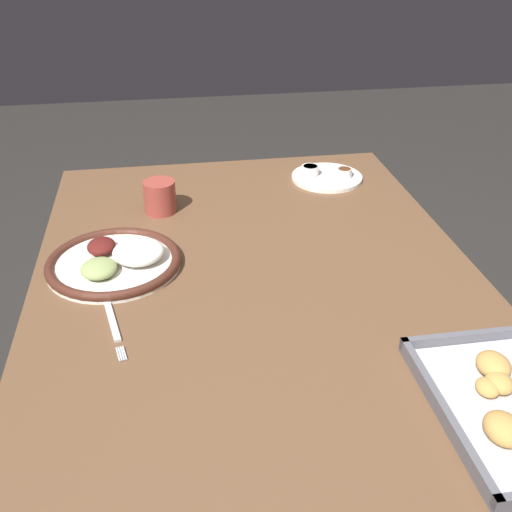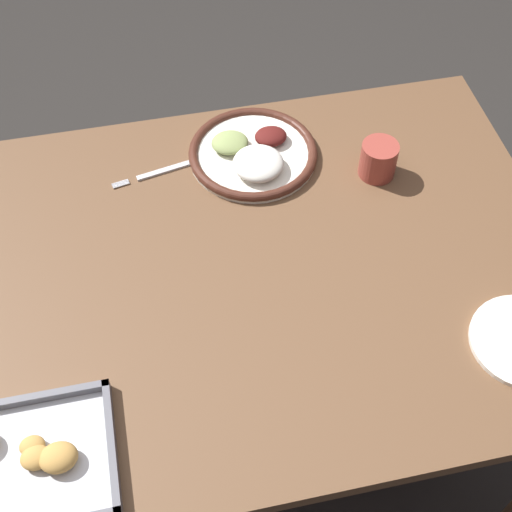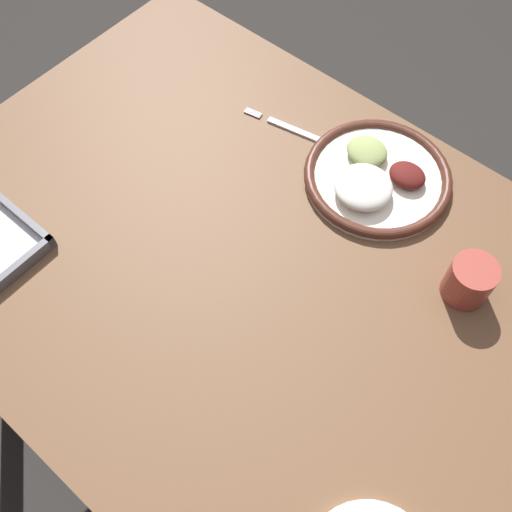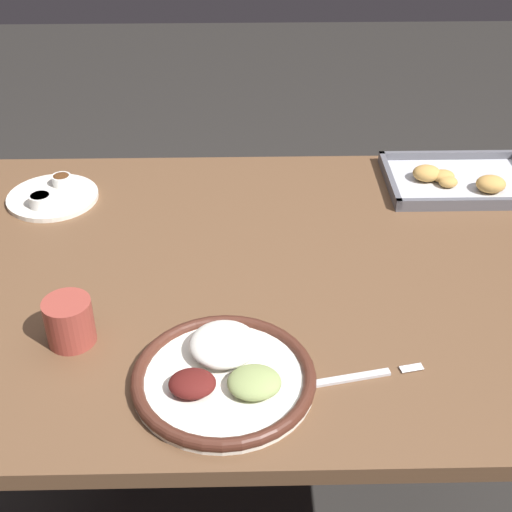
{
  "view_description": "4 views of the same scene",
  "coord_description": "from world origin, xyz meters",
  "px_view_note": "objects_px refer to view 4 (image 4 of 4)",
  "views": [
    {
      "loc": [
        0.99,
        -0.16,
        1.4
      ],
      "look_at": [
        -0.02,
        0.0,
        0.8
      ],
      "focal_mm": 42.0,
      "sensor_mm": 36.0,
      "label": 1
    },
    {
      "loc": [
        0.14,
        0.77,
        1.84
      ],
      "look_at": [
        -0.02,
        0.0,
        0.8
      ],
      "focal_mm": 50.0,
      "sensor_mm": 36.0,
      "label": 2
    },
    {
      "loc": [
        -0.35,
        0.38,
        1.65
      ],
      "look_at": [
        -0.02,
        0.0,
        0.8
      ],
      "focal_mm": 42.0,
      "sensor_mm": 36.0,
      "label": 3
    },
    {
      "loc": [
        -0.05,
        -1.03,
        1.52
      ],
      "look_at": [
        -0.02,
        0.0,
        0.8
      ],
      "focal_mm": 50.0,
      "sensor_mm": 36.0,
      "label": 4
    }
  ],
  "objects_px": {
    "dinner_plate": "(224,374)",
    "baking_tray": "(459,181)",
    "drinking_cup": "(69,322)",
    "fork": "(344,379)",
    "saucer_plate": "(52,196)"
  },
  "relations": [
    {
      "from": "dinner_plate",
      "to": "baking_tray",
      "type": "distance_m",
      "value": 0.76
    },
    {
      "from": "baking_tray",
      "to": "dinner_plate",
      "type": "bearing_deg",
      "value": -130.61
    },
    {
      "from": "drinking_cup",
      "to": "baking_tray",
      "type": "bearing_deg",
      "value": 33.25
    },
    {
      "from": "dinner_plate",
      "to": "drinking_cup",
      "type": "height_order",
      "value": "drinking_cup"
    },
    {
      "from": "dinner_plate",
      "to": "baking_tray",
      "type": "relative_size",
      "value": 0.86
    },
    {
      "from": "baking_tray",
      "to": "drinking_cup",
      "type": "distance_m",
      "value": 0.88
    },
    {
      "from": "dinner_plate",
      "to": "fork",
      "type": "xyz_separation_m",
      "value": [
        0.18,
        -0.0,
        -0.01
      ]
    },
    {
      "from": "baking_tray",
      "to": "drinking_cup",
      "type": "xyz_separation_m",
      "value": [
        -0.73,
        -0.48,
        0.03
      ]
    },
    {
      "from": "baking_tray",
      "to": "saucer_plate",
      "type": "bearing_deg",
      "value": -177.19
    },
    {
      "from": "dinner_plate",
      "to": "saucer_plate",
      "type": "relative_size",
      "value": 1.45
    },
    {
      "from": "dinner_plate",
      "to": "saucer_plate",
      "type": "bearing_deg",
      "value": 124.38
    },
    {
      "from": "saucer_plate",
      "to": "drinking_cup",
      "type": "xyz_separation_m",
      "value": [
        0.13,
        -0.44,
        0.03
      ]
    },
    {
      "from": "dinner_plate",
      "to": "drinking_cup",
      "type": "bearing_deg",
      "value": 158.51
    },
    {
      "from": "fork",
      "to": "saucer_plate",
      "type": "distance_m",
      "value": 0.76
    },
    {
      "from": "fork",
      "to": "dinner_plate",
      "type": "bearing_deg",
      "value": 167.45
    }
  ]
}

